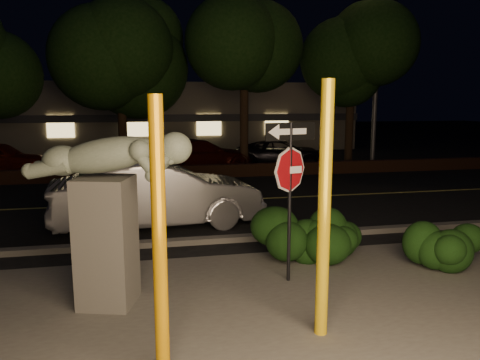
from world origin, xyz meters
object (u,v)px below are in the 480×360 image
object	(u,v)px
yellow_pole_right	(324,212)
silver_sedan	(158,194)
parked_car_darkred	(199,155)
yellow_pole_left	(159,244)
signpost	(290,170)
parked_car_dark	(282,153)
streetlight	(373,24)
sculpture	(108,200)

from	to	relation	value
yellow_pole_right	silver_sedan	xyz separation A→B (m)	(-1.86, 5.68, -0.82)
parked_car_darkred	yellow_pole_left	bearing A→B (deg)	158.87
signpost	yellow_pole_left	bearing A→B (deg)	-144.57
parked_car_dark	streetlight	bearing A→B (deg)	-85.41
signpost	silver_sedan	bearing A→B (deg)	104.95
sculpture	streetlight	world-z (taller)	streetlight
parked_car_dark	yellow_pole_right	bearing A→B (deg)	-179.24
streetlight	parked_car_dark	world-z (taller)	streetlight
parked_car_dark	signpost	bearing A→B (deg)	179.39
yellow_pole_left	streetlight	distance (m)	18.55
yellow_pole_left	parked_car_darkred	bearing A→B (deg)	81.70
streetlight	parked_car_dark	xyz separation A→B (m)	(-3.86, 0.75, -5.70)
silver_sedan	parked_car_darkred	bearing A→B (deg)	-19.43
signpost	streetlight	world-z (taller)	streetlight
yellow_pole_left	signpost	bearing A→B (deg)	47.60
signpost	parked_car_dark	world-z (taller)	signpost
sculpture	streetlight	size ratio (longest dim) A/B	0.24
yellow_pole_left	parked_car_darkred	xyz separation A→B (m)	(2.18, 14.93, -0.83)
parked_car_darkred	parked_car_dark	bearing A→B (deg)	-91.58
streetlight	parked_car_dark	distance (m)	6.92
streetlight	yellow_pole_right	bearing A→B (deg)	-107.09
signpost	parked_car_darkred	bearing A→B (deg)	77.75
parked_car_darkred	silver_sedan	bearing A→B (deg)	154.13
streetlight	signpost	bearing A→B (deg)	-109.98
silver_sedan	parked_car_dark	bearing A→B (deg)	-38.28
signpost	parked_car_darkred	size ratio (longest dim) A/B	0.56
yellow_pole_left	yellow_pole_right	bearing A→B (deg)	15.75
signpost	streetlight	size ratio (longest dim) A/B	0.25
signpost	silver_sedan	world-z (taller)	signpost
signpost	parked_car_dark	bearing A→B (deg)	61.58
streetlight	parked_car_darkred	world-z (taller)	streetlight
sculpture	parked_car_darkred	size ratio (longest dim) A/B	0.54
sculpture	parked_car_dark	xyz separation A→B (m)	(6.70, 13.65, -0.98)
streetlight	sculpture	bearing A→B (deg)	-117.67
silver_sedan	parked_car_dark	distance (m)	11.13
signpost	sculpture	xyz separation A→B (m)	(-2.81, -0.32, -0.30)
sculpture	parked_car_dark	size ratio (longest dim) A/B	0.60
sculpture	yellow_pole_left	bearing A→B (deg)	-56.50
yellow_pole_right	silver_sedan	bearing A→B (deg)	108.13
silver_sedan	streetlight	bearing A→B (deg)	-54.65
sculpture	silver_sedan	bearing A→B (deg)	94.77
sculpture	silver_sedan	distance (m)	4.35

